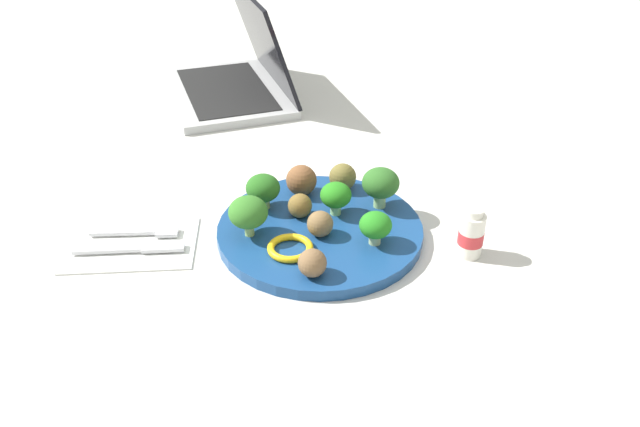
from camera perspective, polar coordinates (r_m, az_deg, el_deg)
ground_plane at (r=0.87m, az=0.00°, el=-2.00°), size 4.00×4.00×0.00m
plate at (r=0.87m, az=0.00°, el=-1.56°), size 0.28×0.28×0.02m
broccoli_floret_far_rim at (r=0.87m, az=1.43°, el=1.61°), size 0.04×0.04×0.05m
broccoli_floret_mid_left at (r=0.82m, az=5.01°, el=-1.10°), size 0.04×0.04×0.05m
broccoli_floret_center at (r=0.89m, az=-5.15°, el=2.24°), size 0.05×0.05×0.05m
broccoli_floret_near_rim at (r=0.89m, az=5.47°, el=2.68°), size 0.05×0.05×0.06m
broccoli_floret_front_left at (r=0.83m, az=-6.48°, el=0.08°), size 0.05×0.05×0.06m
meatball_mid_left at (r=0.76m, az=-0.69°, el=-4.47°), size 0.04×0.04×0.04m
meatball_center at (r=0.94m, az=2.05°, el=3.30°), size 0.04×0.04×0.04m
meatball_back_left at (r=0.88m, az=-1.82°, el=0.71°), size 0.03×0.03×0.03m
meatball_back_right at (r=0.83m, az=0.11°, el=-0.94°), size 0.04×0.04×0.04m
meatball_front_right at (r=0.92m, az=-1.69°, el=3.01°), size 0.05×0.05×0.05m
pepper_ring_center at (r=0.81m, az=-2.69°, el=-3.11°), size 0.07×0.07×0.01m
napkin at (r=0.89m, az=-16.56°, el=-2.64°), size 0.18×0.13×0.01m
fork at (r=0.90m, az=-15.94°, el=-1.71°), size 0.12×0.02×0.01m
knife at (r=0.87m, az=-16.36°, el=-3.04°), size 0.15×0.02×0.01m
yogurt_bottle at (r=0.84m, az=13.44°, el=-1.83°), size 0.03×0.03×0.07m
laptop at (r=1.32m, az=-7.51°, el=12.07°), size 0.31×0.37×0.21m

